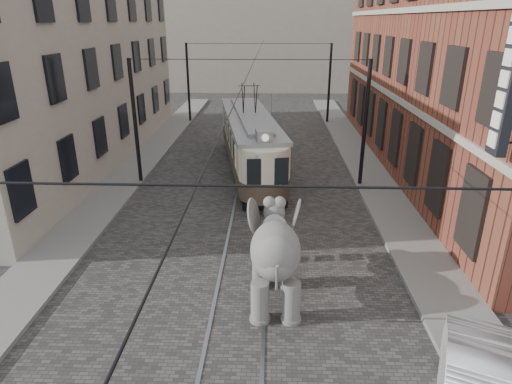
{
  "coord_description": "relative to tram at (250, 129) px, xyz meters",
  "views": [
    {
      "loc": [
        0.87,
        -14.41,
        7.61
      ],
      "look_at": [
        0.36,
        -0.35,
        2.1
      ],
      "focal_mm": 30.99,
      "sensor_mm": 36.0,
      "label": 1
    }
  ],
  "objects": [
    {
      "name": "catenary",
      "position": [
        0.1,
        -3.39,
        0.74
      ],
      "size": [
        11.0,
        30.2,
        6.0
      ],
      "primitive_type": null,
      "color": "black",
      "rests_on": "ground"
    },
    {
      "name": "stucco_building",
      "position": [
        -10.7,
        1.61,
        2.74
      ],
      "size": [
        7.0,
        24.0,
        10.0
      ],
      "primitive_type": "cube",
      "color": "#A09884",
      "rests_on": "ground"
    },
    {
      "name": "tram",
      "position": [
        0.0,
        0.0,
        0.0
      ],
      "size": [
        4.2,
        11.6,
        4.51
      ],
      "primitive_type": null,
      "rotation": [
        0.0,
        0.0,
        0.17
      ],
      "color": "beige",
      "rests_on": "ground"
    },
    {
      "name": "tram_rails",
      "position": [
        0.3,
        -8.39,
        -2.24
      ],
      "size": [
        1.54,
        80.0,
        0.02
      ],
      "primitive_type": null,
      "color": "slate",
      "rests_on": "ground"
    },
    {
      "name": "distant_block",
      "position": [
        0.3,
        31.61,
        4.74
      ],
      "size": [
        28.0,
        10.0,
        14.0
      ],
      "primitive_type": "cube",
      "color": "#A09884",
      "rests_on": "ground"
    },
    {
      "name": "brick_building",
      "position": [
        11.3,
        0.61,
        3.74
      ],
      "size": [
        8.0,
        26.0,
        12.0
      ],
      "primitive_type": "cube",
      "color": "brown",
      "rests_on": "ground"
    },
    {
      "name": "sidewalk_left",
      "position": [
        -6.2,
        -8.39,
        -2.18
      ],
      "size": [
        2.0,
        60.0,
        0.15
      ],
      "primitive_type": "cube",
      "color": "slate",
      "rests_on": "ground"
    },
    {
      "name": "elephant",
      "position": [
        1.32,
        -12.07,
        -0.94
      ],
      "size": [
        2.45,
        4.34,
        2.63
      ],
      "primitive_type": null,
      "rotation": [
        0.0,
        0.0,
        0.02
      ],
      "color": "slate",
      "rests_on": "ground"
    },
    {
      "name": "ground",
      "position": [
        0.3,
        -8.39,
        -2.26
      ],
      "size": [
        120.0,
        120.0,
        0.0
      ],
      "primitive_type": "plane",
      "color": "#484542"
    },
    {
      "name": "sidewalk_right",
      "position": [
        6.3,
        -8.39,
        -2.18
      ],
      "size": [
        2.0,
        60.0,
        0.15
      ],
      "primitive_type": "cube",
      "color": "slate",
      "rests_on": "ground"
    }
  ]
}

